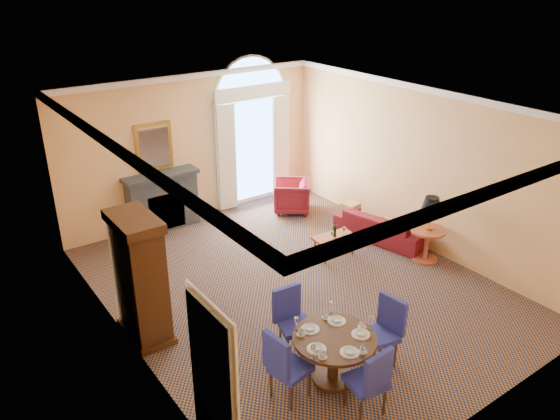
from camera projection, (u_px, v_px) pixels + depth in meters
ground at (296, 286)px, 9.71m from camera, size 7.50×7.50×0.00m
room_envelope at (273, 141)px, 9.16m from camera, size 6.04×7.52×3.45m
armoire at (140, 280)px, 8.06m from camera, size 0.57×1.02×2.00m
dining_table at (334, 348)px, 7.29m from camera, size 1.13×1.13×0.91m
dining_chair_north at (291, 316)px, 7.88m from camera, size 0.57×0.57×1.02m
dining_chair_south at (372, 378)px, 6.69m from camera, size 0.52×0.52×1.02m
dining_chair_east at (385, 326)px, 7.65m from camera, size 0.54×0.54×1.02m
dining_chair_west at (284, 363)px, 6.94m from camera, size 0.53×0.53×1.02m
sofa at (382, 226)px, 11.28m from camera, size 1.21×2.06×0.57m
armchair at (292, 196)px, 12.54m from camera, size 1.13×1.13×0.74m
coffee_table at (335, 238)px, 10.57m from camera, size 0.86×0.52×0.73m
side_table at (429, 222)px, 10.24m from camera, size 0.66×0.66×1.29m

